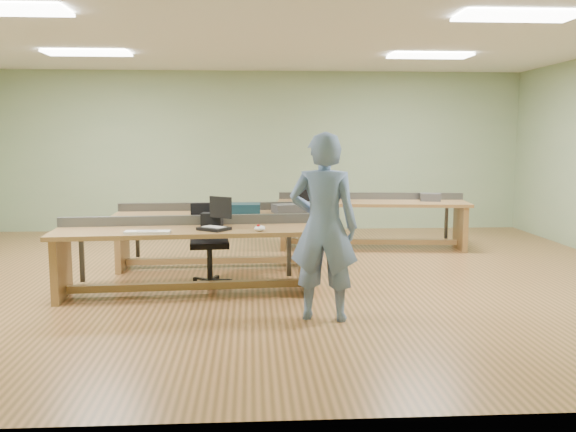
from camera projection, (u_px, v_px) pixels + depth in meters
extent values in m
plane|color=#A26B3D|center=(265.00, 277.00, 7.79)|extent=(10.00, 10.00, 0.00)
plane|color=silver|center=(264.00, 35.00, 7.40)|extent=(10.00, 10.00, 0.00)
cube|color=#93A87F|center=(260.00, 151.00, 11.56)|extent=(10.00, 0.04, 3.00)
cube|color=#93A87F|center=(279.00, 183.00, 3.64)|extent=(10.00, 0.04, 3.00)
cube|color=white|center=(3.00, 10.00, 5.77)|extent=(1.20, 0.50, 0.03)
cube|color=white|center=(87.00, 53.00, 8.74)|extent=(1.20, 0.50, 0.03)
cube|color=white|center=(517.00, 16.00, 6.07)|extent=(1.20, 0.50, 0.03)
cube|color=white|center=(430.00, 56.00, 9.04)|extent=(1.20, 0.50, 0.03)
cube|color=olive|center=(186.00, 231.00, 6.81)|extent=(2.96, 0.96, 0.05)
cube|color=olive|center=(61.00, 267.00, 6.69)|extent=(0.12, 0.68, 0.70)
cube|color=olive|center=(306.00, 261.00, 7.02)|extent=(0.12, 0.68, 0.70)
cube|color=olive|center=(187.00, 286.00, 6.89)|extent=(2.62, 0.26, 0.08)
cube|color=#4C4E53|center=(187.00, 220.00, 7.14)|extent=(2.92, 0.26, 0.11)
cube|color=olive|center=(219.00, 215.00, 8.23)|extent=(2.82, 0.79, 0.05)
cube|color=olive|center=(122.00, 244.00, 8.18)|extent=(0.09, 0.65, 0.70)
cube|color=olive|center=(315.00, 241.00, 8.38)|extent=(0.09, 0.65, 0.70)
cube|color=olive|center=(220.00, 260.00, 8.31)|extent=(2.51, 0.14, 0.08)
cube|color=#4C4E53|center=(220.00, 206.00, 8.55)|extent=(2.81, 0.12, 0.11)
cube|color=olive|center=(372.00, 203.00, 9.72)|extent=(3.09, 1.12, 0.05)
cube|color=olive|center=(284.00, 226.00, 9.83)|extent=(0.15, 0.71, 0.70)
cube|color=olive|center=(460.00, 227.00, 9.71)|extent=(0.15, 0.71, 0.70)
cube|color=olive|center=(371.00, 242.00, 9.80)|extent=(2.71, 0.39, 0.08)
cube|color=#4C4E53|center=(370.00, 196.00, 10.07)|extent=(3.01, 0.40, 0.11)
imported|color=slate|center=(324.00, 227.00, 5.87)|extent=(0.75, 0.58, 1.82)
cube|color=black|center=(214.00, 229.00, 6.74)|extent=(0.40, 0.38, 0.03)
cube|color=black|center=(221.00, 207.00, 6.81)|extent=(0.26, 0.19, 0.24)
cube|color=silver|center=(147.00, 232.00, 6.50)|extent=(0.49, 0.17, 0.03)
ellipsoid|color=white|center=(260.00, 228.00, 6.67)|extent=(0.14, 0.16, 0.06)
cube|color=black|center=(212.00, 220.00, 7.00)|extent=(0.25, 0.18, 0.16)
cylinder|color=black|center=(210.00, 265.00, 7.33)|extent=(0.07, 0.07, 0.48)
cube|color=black|center=(209.00, 244.00, 7.30)|extent=(0.50, 0.50, 0.07)
cube|color=black|center=(209.00, 220.00, 7.48)|extent=(0.44, 0.09, 0.41)
cylinder|color=black|center=(210.00, 282.00, 7.36)|extent=(0.57, 0.57, 0.07)
cube|color=#122E3B|center=(246.00, 209.00, 8.16)|extent=(0.39, 0.30, 0.14)
cube|color=#363638|center=(289.00, 208.00, 8.27)|extent=(0.50, 0.39, 0.12)
imported|color=#363638|center=(238.00, 210.00, 8.22)|extent=(0.12, 0.12, 0.09)
cylinder|color=silver|center=(222.00, 209.00, 8.20)|extent=(0.08, 0.08, 0.12)
cube|color=black|center=(312.00, 196.00, 9.55)|extent=(0.44, 0.37, 0.21)
cube|color=#363638|center=(430.00, 197.00, 9.78)|extent=(0.35, 0.29, 0.13)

